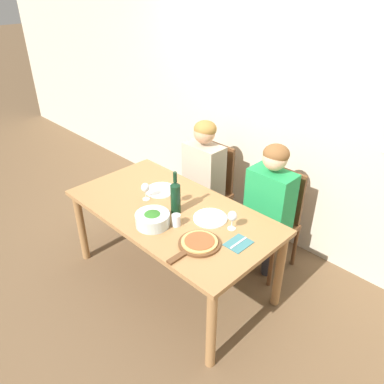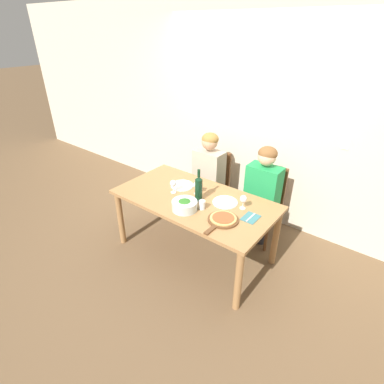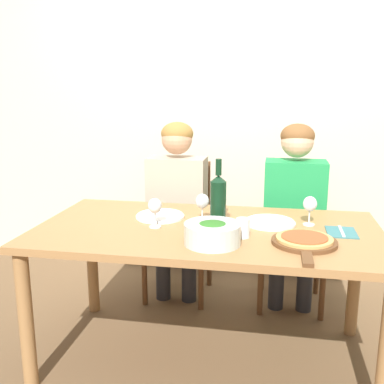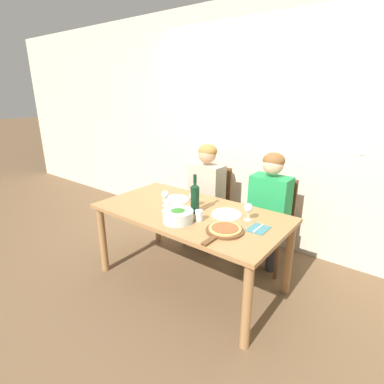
{
  "view_description": "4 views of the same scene",
  "coord_description": "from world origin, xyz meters",
  "views": [
    {
      "loc": [
        1.87,
        -1.64,
        2.35
      ],
      "look_at": [
        0.08,
        0.15,
        0.86
      ],
      "focal_mm": 35.0,
      "sensor_mm": 36.0,
      "label": 1
    },
    {
      "loc": [
        1.67,
        -2.19,
        2.35
      ],
      "look_at": [
        -0.05,
        0.02,
        0.78
      ],
      "focal_mm": 28.0,
      "sensor_mm": 36.0,
      "label": 2
    },
    {
      "loc": [
        0.32,
        -2.14,
        1.41
      ],
      "look_at": [
        -0.11,
        0.16,
        0.87
      ],
      "focal_mm": 42.0,
      "sensor_mm": 36.0,
      "label": 3
    },
    {
      "loc": [
        1.54,
        -1.97,
        1.77
      ],
      "look_at": [
        0.03,
        -0.01,
        0.92
      ],
      "focal_mm": 28.0,
      "sensor_mm": 36.0,
      "label": 4
    }
  ],
  "objects": [
    {
      "name": "wine_glass_right",
      "position": [
        0.51,
        0.14,
        0.84
      ],
      "size": [
        0.07,
        0.07,
        0.15
      ],
      "color": "silver",
      "rests_on": "dining_table"
    },
    {
      "name": "wine_glass_left",
      "position": [
        -0.26,
        -0.04,
        0.84
      ],
      "size": [
        0.07,
        0.07,
        0.15
      ],
      "color": "silver",
      "rests_on": "dining_table"
    },
    {
      "name": "person_woman",
      "position": [
        -0.31,
        0.68,
        0.72
      ],
      "size": [
        0.47,
        0.51,
        1.21
      ],
      "color": "#28282D",
      "rests_on": "ground"
    },
    {
      "name": "dinner_plate_right",
      "position": [
        0.31,
        0.12,
        0.74
      ],
      "size": [
        0.26,
        0.26,
        0.02
      ],
      "color": "white",
      "rests_on": "dining_table"
    },
    {
      "name": "chair_right",
      "position": [
        0.45,
        0.8,
        0.49
      ],
      "size": [
        0.42,
        0.42,
        0.92
      ],
      "color": "brown",
      "rests_on": "ground"
    },
    {
      "name": "back_wall",
      "position": [
        0.0,
        1.21,
        1.35
      ],
      "size": [
        10.0,
        0.06,
        2.7
      ],
      "color": "beige",
      "rests_on": "ground"
    },
    {
      "name": "ground_plane",
      "position": [
        0.0,
        0.0,
        0.0
      ],
      "size": [
        40.0,
        40.0,
        0.0
      ],
      "primitive_type": "plane",
      "color": "brown"
    },
    {
      "name": "dining_table",
      "position": [
        0.0,
        0.0,
        0.64
      ],
      "size": [
        1.72,
        0.91,
        0.73
      ],
      "color": "#9E7042",
      "rests_on": "ground"
    },
    {
      "name": "broccoli_bowl",
      "position": [
        0.06,
        -0.24,
        0.78
      ],
      "size": [
        0.26,
        0.26,
        0.11
      ],
      "color": "silver",
      "rests_on": "dining_table"
    },
    {
      "name": "pizza_on_board",
      "position": [
        0.47,
        -0.17,
        0.75
      ],
      "size": [
        0.29,
        0.43,
        0.04
      ],
      "color": "brown",
      "rests_on": "dining_table"
    },
    {
      "name": "water_tumbler",
      "position": [
        0.19,
        -0.12,
        0.78
      ],
      "size": [
        0.07,
        0.07,
        0.09
      ],
      "color": "silver",
      "rests_on": "dining_table"
    },
    {
      "name": "wine_bottle",
      "position": [
        0.05,
        0.0,
        0.87
      ],
      "size": [
        0.08,
        0.08,
        0.35
      ],
      "color": "black",
      "rests_on": "dining_table"
    },
    {
      "name": "fork_on_napkin",
      "position": [
        0.65,
        0.03,
        0.74
      ],
      "size": [
        0.14,
        0.18,
        0.01
      ],
      "color": "#387075",
      "rests_on": "dining_table"
    },
    {
      "name": "chair_left",
      "position": [
        -0.31,
        0.8,
        0.49
      ],
      "size": [
        0.42,
        0.42,
        0.92
      ],
      "color": "brown",
      "rests_on": "ground"
    },
    {
      "name": "dinner_plate_left",
      "position": [
        -0.28,
        0.13,
        0.74
      ],
      "size": [
        0.26,
        0.26,
        0.02
      ],
      "color": "white",
      "rests_on": "dining_table"
    },
    {
      "name": "person_man",
      "position": [
        0.45,
        0.68,
        0.72
      ],
      "size": [
        0.47,
        0.51,
        1.21
      ],
      "color": "#28282D",
      "rests_on": "ground"
    },
    {
      "name": "wine_glass_centre",
      "position": [
        -0.04,
        0.09,
        0.84
      ],
      "size": [
        0.07,
        0.07,
        0.15
      ],
      "color": "silver",
      "rests_on": "dining_table"
    }
  ]
}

